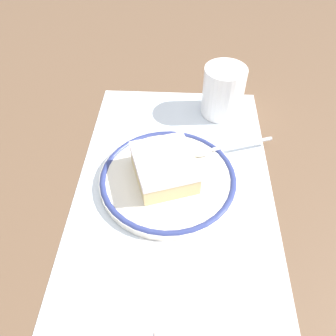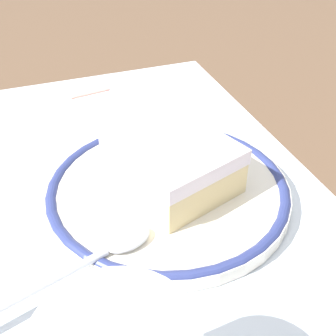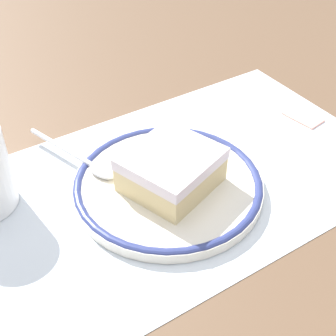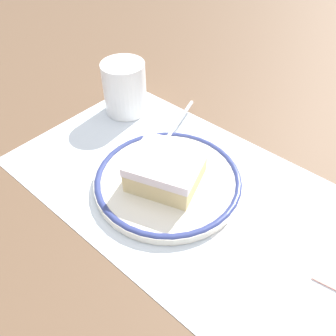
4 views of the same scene
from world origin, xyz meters
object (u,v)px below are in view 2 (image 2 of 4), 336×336
object	(u,v)px
cake_slice	(174,165)
sugar_packet	(86,88)
napkin	(112,116)
plate	(168,191)
spoon	(98,255)

from	to	relation	value
cake_slice	sugar_packet	size ratio (longest dim) A/B	2.33
cake_slice	napkin	size ratio (longest dim) A/B	0.85
plate	spoon	xyz separation A→B (m)	(0.06, -0.08, 0.01)
napkin	sugar_packet	size ratio (longest dim) A/B	2.74
napkin	sugar_packet	distance (m)	0.08
napkin	sugar_packet	xyz separation A→B (m)	(-0.08, -0.01, 0.00)
plate	sugar_packet	bearing A→B (deg)	-174.36
spoon	sugar_packet	distance (m)	0.30
cake_slice	sugar_packet	xyz separation A→B (m)	(-0.23, -0.03, -0.03)
cake_slice	spoon	size ratio (longest dim) A/B	0.82
napkin	sugar_packet	world-z (taller)	sugar_packet
spoon	napkin	size ratio (longest dim) A/B	1.03
spoon	napkin	distance (m)	0.23
plate	spoon	bearing A→B (deg)	-50.95
spoon	sugar_packet	world-z (taller)	spoon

